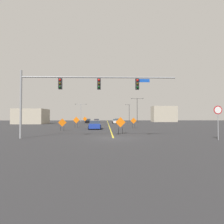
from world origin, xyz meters
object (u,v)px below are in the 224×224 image
stop_sign (218,116)px  street_lamp_mid_left (81,111)px  car_orange_distant (117,120)px  car_blue_far (95,125)px  car_black_approaching (88,121)px  car_red_near (97,121)px  construction_sign_left_shoulder (62,123)px  street_lamp_near_left (129,112)px  construction_sign_median_near (120,123)px  street_lamp_far_left (137,108)px  construction_sign_right_shoulder (76,121)px  traffic_signal_assembly (79,87)px  car_white_mid (116,121)px  construction_sign_left_lane (134,121)px  construction_sign_median_far (85,119)px

stop_sign → street_lamp_mid_left: size_ratio=0.43×
car_orange_distant → car_blue_far: 48.58m
car_black_approaching → car_orange_distant: 18.54m
street_lamp_mid_left → car_red_near: (6.17, -1.08, -3.71)m
construction_sign_left_shoulder → street_lamp_near_left: bearing=74.8°
construction_sign_median_near → car_black_approaching: (-7.76, 42.77, -0.65)m
street_lamp_far_left → construction_sign_right_shoulder: size_ratio=4.16×
traffic_signal_assembly → street_lamp_mid_left: (-7.06, 56.98, -0.57)m
street_lamp_mid_left → construction_sign_left_shoulder: size_ratio=3.88×
car_black_approaching → stop_sign: bearing=-72.1°
construction_sign_right_shoulder → street_lamp_mid_left: bearing=96.0°
car_black_approaching → car_white_mid: 10.95m
construction_sign_left_shoulder → traffic_signal_assembly: bearing=-69.2°
street_lamp_mid_left → construction_sign_left_shoulder: (3.25, -46.93, -3.20)m
traffic_signal_assembly → construction_sign_right_shoulder: size_ratio=7.14×
car_red_near → stop_sign: bearing=-76.9°
car_blue_far → street_lamp_far_left: bearing=70.2°
construction_sign_left_lane → car_white_mid: size_ratio=0.42×
construction_sign_median_far → car_orange_distant: size_ratio=0.49×
construction_sign_right_shoulder → car_black_approaching: (-0.40, 29.14, -0.69)m
car_black_approaching → car_orange_distant: (10.75, 15.10, -0.01)m
stop_sign → construction_sign_right_shoulder: stop_sign is taller
construction_sign_median_far → street_lamp_mid_left: bearing=100.8°
street_lamp_far_left → car_blue_far: 38.73m
street_lamp_near_left → construction_sign_median_near: (-9.11, -68.54, -3.11)m
construction_sign_left_shoulder → construction_sign_median_far: bearing=89.3°
car_red_near → construction_sign_left_shoulder: bearing=-93.6°
construction_sign_left_lane → street_lamp_mid_left: bearing=109.8°
car_red_near → street_lamp_near_left: bearing=50.6°
street_lamp_near_left → car_black_approaching: (-16.87, -25.78, -3.75)m
construction_sign_right_shoulder → construction_sign_left_shoulder: 8.43m
car_white_mid → car_red_near: car_white_mid is taller
construction_sign_median_near → street_lamp_mid_left: bearing=102.3°
construction_sign_right_shoulder → traffic_signal_assembly: bearing=-80.7°
street_lamp_far_left → construction_sign_right_shoulder: bearing=-117.4°
construction_sign_left_lane → car_orange_distant: bearing=90.3°
street_lamp_mid_left → construction_sign_left_shoulder: bearing=-86.0°
street_lamp_near_left → car_orange_distant: 12.87m
street_lamp_mid_left → car_blue_far: size_ratio=1.54×
car_orange_distant → car_blue_far: bearing=-97.8°
car_black_approaching → construction_sign_median_far: bearing=-90.2°
car_blue_far → construction_sign_right_shoulder: bearing=133.8°
construction_sign_median_far → stop_sign: bearing=-68.2°
stop_sign → car_blue_far: size_ratio=0.66×
construction_sign_median_near → car_orange_distant: (2.99, 57.87, -0.65)m
car_white_mid → stop_sign: bearing=-81.0°
construction_sign_left_shoulder → car_blue_far: construction_sign_left_shoulder is taller
traffic_signal_assembly → car_blue_far: bearing=87.3°
street_lamp_mid_left → car_orange_distant: street_lamp_mid_left is taller
construction_sign_median_near → car_black_approaching: construction_sign_median_near is taller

